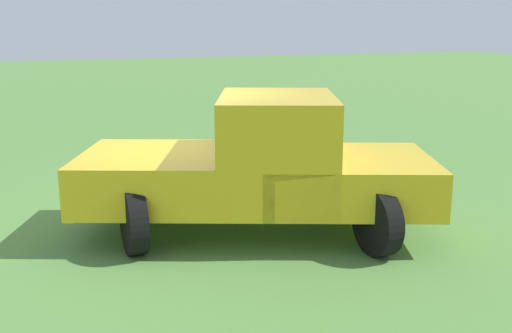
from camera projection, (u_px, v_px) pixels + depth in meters
name	position (u px, v px, depth m)	size (l,w,h in m)	color
ground_plane	(173.00, 218.00, 8.72)	(80.00, 80.00, 0.00)	#54843D
pickup_truck	(265.00, 162.00, 7.95)	(3.55, 4.97, 1.84)	black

